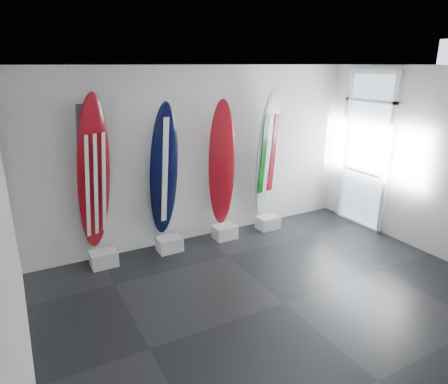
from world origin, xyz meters
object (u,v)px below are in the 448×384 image
surfboard_italy (267,154)px  surfboard_usa (94,175)px  surfboard_swiss (222,164)px  surfboard_navy (164,172)px

surfboard_italy → surfboard_usa: bearing=167.3°
surfboard_swiss → surfboard_italy: size_ratio=0.93×
surfboard_navy → surfboard_usa: bearing=170.7°
surfboard_usa → surfboard_italy: size_ratio=1.02×
surfboard_navy → surfboard_italy: 2.00m
surfboard_italy → surfboard_navy: bearing=167.3°
surfboard_usa → surfboard_navy: (1.09, 0.00, -0.09)m
surfboard_navy → surfboard_swiss: bearing=-9.3°
surfboard_navy → surfboard_swiss: 1.06m
surfboard_usa → surfboard_swiss: 2.15m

